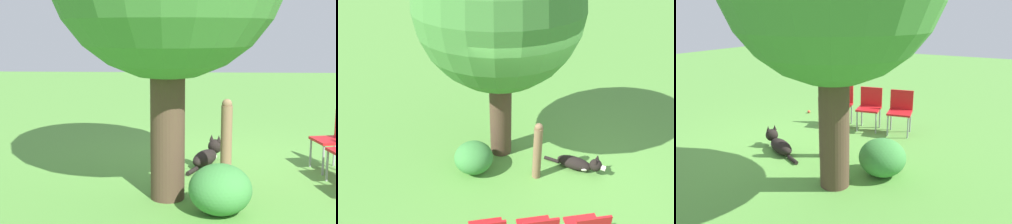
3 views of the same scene
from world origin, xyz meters
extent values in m
plane|color=#56933D|center=(0.00, 0.00, 0.00)|extent=(30.00, 30.00, 0.00)
cylinder|color=#4C3828|center=(0.51, 0.93, 0.99)|extent=(0.40, 0.40, 1.98)
ellipsoid|color=black|center=(0.03, -0.40, 0.11)|extent=(0.50, 0.67, 0.22)
ellipsoid|color=silver|center=(-0.04, -0.56, 0.10)|extent=(0.29, 0.29, 0.13)
sphere|color=black|center=(-0.13, -0.74, 0.20)|extent=(0.29, 0.29, 0.22)
cylinder|color=silver|center=(-0.18, -0.85, 0.19)|extent=(0.12, 0.13, 0.09)
cone|color=black|center=(-0.07, -0.76, 0.33)|extent=(0.07, 0.07, 0.10)
cone|color=black|center=(-0.18, -0.71, 0.33)|extent=(0.07, 0.07, 0.10)
cylinder|color=black|center=(0.22, -0.02, 0.03)|extent=(0.18, 0.28, 0.06)
cylinder|color=#846647|center=(-0.21, 0.28, 0.50)|extent=(0.14, 0.14, 0.99)
sphere|color=#846647|center=(-0.21, 0.28, 1.01)|extent=(0.13, 0.13, 0.13)
cube|color=red|center=(-1.68, -0.25, 0.43)|extent=(0.50, 0.51, 0.04)
cylinder|color=#99999E|center=(-1.54, -0.03, 0.21)|extent=(0.03, 0.03, 0.41)
cylinder|color=#99999E|center=(-1.47, -0.40, 0.21)|extent=(0.03, 0.03, 0.41)
cylinder|color=#99999E|center=(-1.82, -0.47, 0.21)|extent=(0.03, 0.03, 0.41)
cylinder|color=#99999E|center=(-1.52, 0.22, 0.21)|extent=(0.03, 0.03, 0.41)
sphere|color=#E54C33|center=(-2.08, -1.33, 0.03)|extent=(0.07, 0.07, 0.07)
ellipsoid|color=#3D843D|center=(-0.07, 1.38, 0.27)|extent=(0.68, 0.68, 0.54)
camera|label=1|loc=(0.26, 6.13, 1.95)|focal=50.00mm
camera|label=2|loc=(-4.58, 0.66, 3.83)|focal=35.00mm
camera|label=3|loc=(3.93, 3.00, 2.23)|focal=35.00mm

